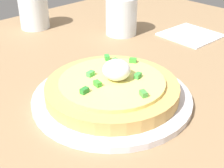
% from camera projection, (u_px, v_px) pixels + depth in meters
% --- Properties ---
extents(dining_table, '(1.16, 0.79, 0.02)m').
position_uv_depth(dining_table, '(83.00, 75.00, 0.62)').
color(dining_table, '#927250').
rests_on(dining_table, ground).
extents(plate, '(0.26, 0.26, 0.01)m').
position_uv_depth(plate, '(112.00, 97.00, 0.52)').
color(plate, silver).
rests_on(plate, dining_table).
extents(pizza, '(0.22, 0.22, 0.06)m').
position_uv_depth(pizza, '(112.00, 87.00, 0.51)').
color(pizza, tan).
rests_on(pizza, plate).
extents(cup_near, '(0.07, 0.07, 0.09)m').
position_uv_depth(cup_near, '(34.00, 12.00, 0.81)').
color(cup_near, silver).
rests_on(cup_near, dining_table).
extents(cup_far, '(0.08, 0.08, 0.09)m').
position_uv_depth(cup_far, '(121.00, 18.00, 0.77)').
color(cup_far, silver).
rests_on(cup_far, dining_table).
extents(napkin, '(0.13, 0.13, 0.00)m').
position_uv_depth(napkin, '(191.00, 35.00, 0.77)').
color(napkin, white).
rests_on(napkin, dining_table).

